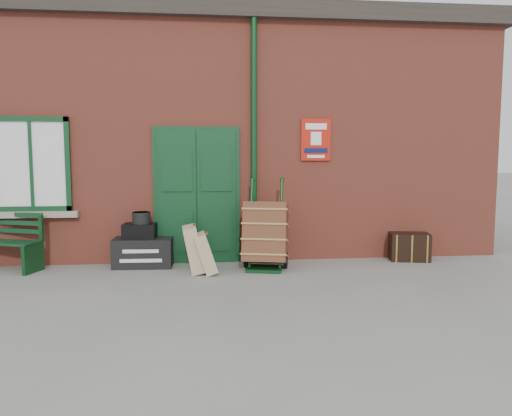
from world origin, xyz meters
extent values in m
plane|color=gray|center=(0.00, 0.00, 0.00)|extent=(80.00, 80.00, 0.00)
cube|color=#AF4B38|center=(0.00, 3.50, 2.00)|extent=(10.00, 4.00, 4.00)
cube|color=#38302B|center=(0.00, 3.50, 4.15)|extent=(10.30, 4.30, 0.30)
cube|color=#0F371B|center=(-0.30, 1.46, 1.10)|extent=(1.42, 0.12, 2.32)
cube|color=white|center=(-2.90, 1.45, 1.65)|extent=(1.20, 0.08, 1.50)
cylinder|color=#0D3517|center=(0.65, 1.42, 2.00)|extent=(0.10, 0.10, 4.00)
cube|color=#B81A0D|center=(1.70, 1.47, 2.05)|extent=(0.50, 0.03, 0.70)
cube|color=#0F371B|center=(-3.40, 1.46, 0.73)|extent=(1.42, 0.55, 0.40)
cube|color=#0D3517|center=(-2.80, 1.00, 0.22)|extent=(0.21, 0.44, 0.45)
cube|color=black|center=(-1.17, 1.25, 0.23)|extent=(0.95, 0.55, 0.47)
cube|color=black|center=(-1.22, 1.25, 0.58)|extent=(0.53, 0.40, 0.23)
cylinder|color=black|center=(-1.19, 1.25, 0.79)|extent=(0.29, 0.29, 0.19)
cube|color=tan|center=(-0.35, 0.75, 0.37)|extent=(0.35, 0.52, 0.73)
cube|color=tan|center=(-0.17, 0.65, 0.32)|extent=(0.38, 0.47, 0.63)
cube|color=#0D3517|center=(0.74, 0.73, 0.03)|extent=(0.62, 0.51, 0.05)
cylinder|color=#0D3517|center=(0.55, 0.98, 0.71)|extent=(0.13, 0.38, 1.39)
cylinder|color=#0D3517|center=(1.02, 0.87, 0.71)|extent=(0.13, 0.38, 1.39)
cylinder|color=black|center=(0.48, 1.02, 0.13)|extent=(0.11, 0.27, 0.26)
cylinder|color=black|center=(1.10, 0.87, 0.13)|extent=(0.11, 0.27, 0.26)
cube|color=brown|center=(0.78, 0.90, 0.57)|extent=(0.83, 0.87, 1.03)
cube|color=black|center=(3.30, 1.25, 0.23)|extent=(0.72, 0.54, 0.47)
camera|label=1|loc=(-0.22, -6.82, 1.80)|focal=35.00mm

